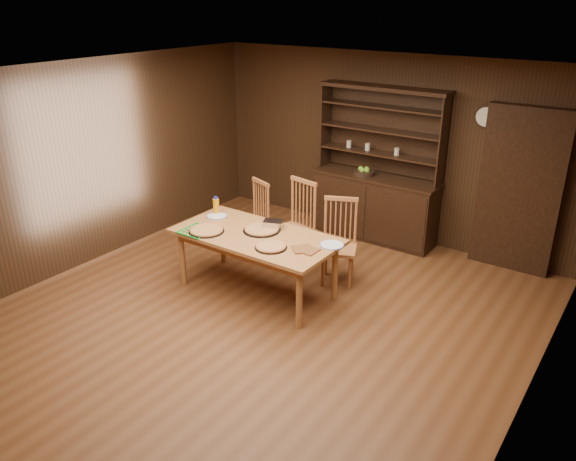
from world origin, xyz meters
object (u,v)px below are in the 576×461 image
Objects in this scene: dining_table at (256,241)px; juice_bottle at (216,206)px; china_hutch at (375,199)px; chair_left at (255,215)px; chair_center at (298,220)px; chair_right at (339,238)px.

juice_bottle is (-0.82, 0.24, 0.18)m from dining_table.
china_hutch is 2.39m from juice_bottle.
juice_bottle is (-0.10, -0.66, 0.32)m from chair_left.
chair_center is 5.04× the size of juice_bottle.
juice_bottle is (-1.45, -0.61, 0.29)m from chair_right.
chair_center is at bearing 41.65° from juice_bottle.
dining_table is at bearing -99.52° from china_hutch.
china_hutch is 2.14× the size of chair_left.
chair_right is at bearing -80.44° from china_hutch.
chair_center reaches higher than juice_bottle.
chair_center is at bearing -107.42° from china_hutch.
chair_right reaches higher than dining_table.
china_hutch reaches higher than dining_table.
china_hutch is at bearing 59.60° from juice_bottle.
chair_right reaches higher than chair_left.
china_hutch reaches higher than chair_center.
chair_left reaches higher than dining_table.
juice_bottle is at bearing 163.67° from dining_table.
juice_bottle reaches higher than dining_table.
china_hutch is at bearing 83.68° from chair_center.
dining_table is (-0.38, -2.29, 0.08)m from china_hutch.
dining_table is 1.06m from chair_right.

